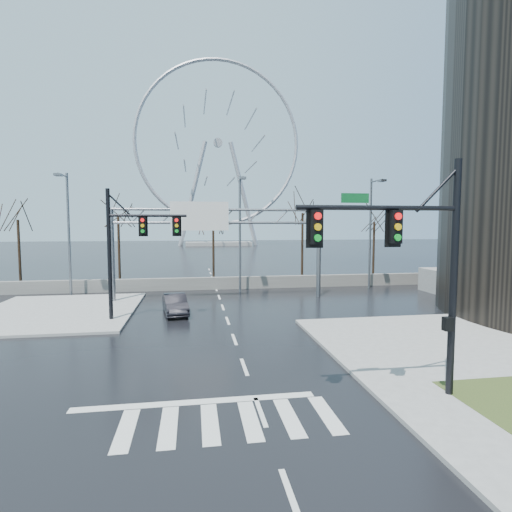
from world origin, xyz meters
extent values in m
plane|color=black|center=(0.00, 0.00, 0.00)|extent=(260.00, 260.00, 0.00)
cube|color=gray|center=(10.00, 2.00, 0.07)|extent=(12.00, 10.00, 0.15)
cube|color=gray|center=(-11.00, 12.00, 0.07)|extent=(10.00, 12.00, 0.15)
cube|color=slate|center=(0.00, 20.00, 0.55)|extent=(52.00, 0.50, 1.10)
cylinder|color=black|center=(6.50, -4.00, 4.00)|extent=(0.24, 0.24, 8.00)
cylinder|color=black|center=(3.80, -4.00, 6.40)|extent=(5.40, 0.16, 0.16)
cube|color=black|center=(4.30, -4.15, 5.80)|extent=(0.35, 0.28, 1.05)
cube|color=black|center=(1.70, -4.15, 5.80)|extent=(0.35, 0.28, 1.05)
cylinder|color=black|center=(-7.00, 9.00, 4.00)|extent=(0.24, 0.24, 8.00)
cylinder|color=black|center=(-4.70, 9.00, 6.40)|extent=(4.60, 0.16, 0.16)
cube|color=black|center=(-5.00, 8.85, 5.80)|extent=(0.35, 0.28, 1.05)
cube|color=black|center=(-3.00, 8.85, 5.80)|extent=(0.35, 0.28, 1.05)
cylinder|color=slate|center=(-8.00, 15.00, 3.50)|extent=(0.36, 0.36, 7.00)
cylinder|color=slate|center=(8.00, 15.00, 3.50)|extent=(0.36, 0.36, 7.00)
cylinder|color=slate|center=(0.00, 15.00, 7.00)|extent=(16.00, 0.20, 0.20)
cylinder|color=slate|center=(0.00, 15.00, 6.00)|extent=(16.00, 0.20, 0.20)
cube|color=#0B5222|center=(-1.50, 14.85, 6.50)|extent=(4.20, 0.10, 2.00)
cube|color=silver|center=(-1.50, 14.79, 6.50)|extent=(4.40, 0.02, 2.20)
cylinder|color=slate|center=(-12.00, 18.50, 5.00)|extent=(0.20, 0.20, 10.00)
cylinder|color=slate|center=(-12.00, 17.40, 9.70)|extent=(0.12, 2.20, 0.12)
cube|color=slate|center=(-12.00, 16.40, 9.60)|extent=(0.50, 0.70, 0.18)
cylinder|color=slate|center=(2.00, 18.50, 5.00)|extent=(0.20, 0.20, 10.00)
cylinder|color=slate|center=(2.00, 17.40, 9.70)|extent=(0.12, 2.20, 0.12)
cube|color=slate|center=(2.00, 16.40, 9.60)|extent=(0.50, 0.70, 0.18)
cylinder|color=slate|center=(14.00, 18.50, 5.00)|extent=(0.20, 0.20, 10.00)
cylinder|color=slate|center=(14.00, 17.40, 9.70)|extent=(0.12, 2.20, 0.12)
cube|color=slate|center=(14.00, 16.40, 9.60)|extent=(0.50, 0.70, 0.18)
cylinder|color=black|center=(-18.00, 24.00, 3.15)|extent=(0.24, 0.24, 6.30)
cylinder|color=black|center=(-9.00, 23.50, 3.38)|extent=(0.24, 0.24, 6.75)
cylinder|color=black|center=(0.00, 24.50, 2.93)|extent=(0.24, 0.24, 5.85)
cylinder|color=black|center=(9.00, 23.50, 3.51)|extent=(0.24, 0.24, 7.02)
cylinder|color=black|center=(17.00, 24.00, 3.06)|extent=(0.24, 0.24, 6.12)
cube|color=gray|center=(5.00, 95.00, 0.50)|extent=(18.00, 6.00, 1.00)
torus|color=#B2B2B7|center=(5.00, 95.00, 28.00)|extent=(45.00, 1.00, 45.00)
cylinder|color=#B2B2B7|center=(5.00, 95.00, 28.00)|extent=(2.40, 1.50, 2.40)
cylinder|color=#B2B2B7|center=(-2.00, 95.00, 14.00)|extent=(8.28, 1.20, 28.82)
cylinder|color=#B2B2B7|center=(12.00, 95.00, 14.00)|extent=(8.28, 1.20, 28.82)
imported|color=black|center=(-3.24, 10.40, 0.66)|extent=(1.96, 4.15, 1.32)
camera|label=1|loc=(-2.03, -15.94, 5.88)|focal=28.00mm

